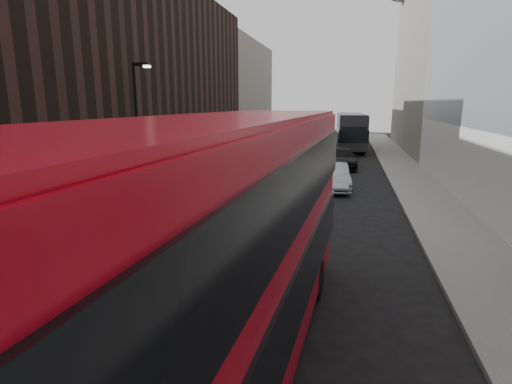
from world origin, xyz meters
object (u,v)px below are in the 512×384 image
Objects in this scene: grey_bus at (350,130)px; car_c at (342,158)px; car_b at (333,176)px; street_lamp at (138,118)px; red_bus at (218,246)px; car_a at (292,209)px.

grey_bus reaches higher than car_c.
car_c is (0.33, 8.27, 0.00)m from car_b.
grey_bus is 2.27× the size of car_c.
car_b is 8.27m from car_c.
grey_bus is at bearing 64.34° from street_lamp.
car_b is at bearing 15.59° from street_lamp.
car_c is at bearing 89.52° from red_bus.
red_bus is 2.57× the size of car_b.
street_lamp is 1.31× the size of car_c.
car_b is at bearing 79.42° from car_a.
grey_bus is 2.61× the size of car_a.
car_b is at bearing -95.42° from grey_bus.
car_c is (1.67, 16.25, -0.01)m from car_a.
street_lamp is at bearing -171.60° from car_b.
red_bus reaches higher than grey_bus.
street_lamp is 1.50× the size of car_b.
grey_bus is (11.71, 24.36, -2.11)m from street_lamp.
red_bus is at bearing -97.33° from car_c.
car_b is (10.76, 3.00, -3.41)m from street_lamp.
grey_bus is at bearing 84.48° from car_a.
grey_bus is at bearing 83.58° from car_c.
car_c is at bearing 45.46° from street_lamp.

